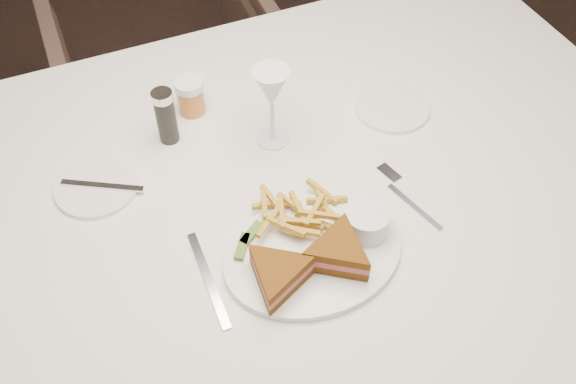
# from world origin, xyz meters

# --- Properties ---
(table) EXTENTS (1.64, 1.10, 0.75)m
(table) POSITION_xyz_m (-0.08, 0.20, 0.38)
(table) COLOR white
(table) RESTS_ON ground
(chair_far) EXTENTS (0.68, 0.64, 0.69)m
(chair_far) POSITION_xyz_m (-0.09, 1.12, 0.34)
(chair_far) COLOR #45312A
(chair_far) RESTS_ON ground
(table_setting) EXTENTS (0.79, 0.61, 0.18)m
(table_setting) POSITION_xyz_m (-0.08, 0.14, 0.79)
(table_setting) COLOR white
(table_setting) RESTS_ON table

